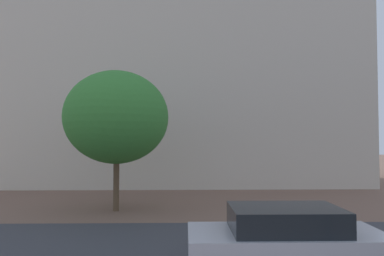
# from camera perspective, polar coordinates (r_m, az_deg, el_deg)

# --- Properties ---
(ground_plane) EXTENTS (120.00, 120.00, 0.00)m
(ground_plane) POSITION_cam_1_polar(r_m,az_deg,el_deg) (12.35, 1.93, -16.61)
(ground_plane) COLOR brown
(street_asphalt_strip) EXTENTS (120.00, 6.83, 0.00)m
(street_asphalt_strip) POSITION_cam_1_polar(r_m,az_deg,el_deg) (9.98, 2.75, -20.18)
(street_asphalt_strip) COLOR #38383D
(street_asphalt_strip) RESTS_ON ground_plane
(landmark_building) EXTENTS (28.95, 12.11, 30.72)m
(landmark_building) POSITION_cam_1_polar(r_m,az_deg,el_deg) (27.83, -4.78, 10.57)
(landmark_building) COLOR beige
(landmark_building) RESTS_ON ground_plane
(car_silver) EXTENTS (4.54, 2.08, 1.55)m
(car_silver) POSITION_cam_1_polar(r_m,az_deg,el_deg) (8.62, 15.39, -17.91)
(car_silver) COLOR #B2B2BC
(car_silver) RESTS_ON ground_plane
(tree_curb_far) EXTENTS (4.58, 4.58, 6.18)m
(tree_curb_far) POSITION_cam_1_polar(r_m,az_deg,el_deg) (15.43, -12.50, 1.75)
(tree_curb_far) COLOR brown
(tree_curb_far) RESTS_ON ground_plane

